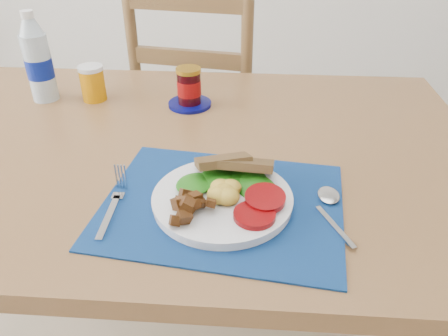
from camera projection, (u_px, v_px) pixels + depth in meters
name	position (u px, v px, depth m)	size (l,w,h in m)	color
table	(171.00, 173.00, 1.03)	(1.40, 0.90, 0.75)	brown
chair_far	(200.00, 89.00, 1.62)	(0.51, 0.49, 1.21)	#54311E
placemat	(222.00, 204.00, 0.79)	(0.43, 0.33, 0.00)	#040A33
breakfast_plate	(220.00, 197.00, 0.77)	(0.25, 0.25, 0.06)	silver
fork	(115.00, 203.00, 0.78)	(0.02, 0.17, 0.00)	#B2B5BA
spoon	(330.00, 205.00, 0.78)	(0.06, 0.17, 0.00)	#B2B5BA
water_bottle	(38.00, 62.00, 1.13)	(0.07, 0.07, 0.23)	#ADBFCC
juice_glass	(93.00, 84.00, 1.16)	(0.06, 0.06, 0.09)	#CE7D05
jam_on_saucer	(189.00, 89.00, 1.13)	(0.11, 0.11, 0.10)	#050856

